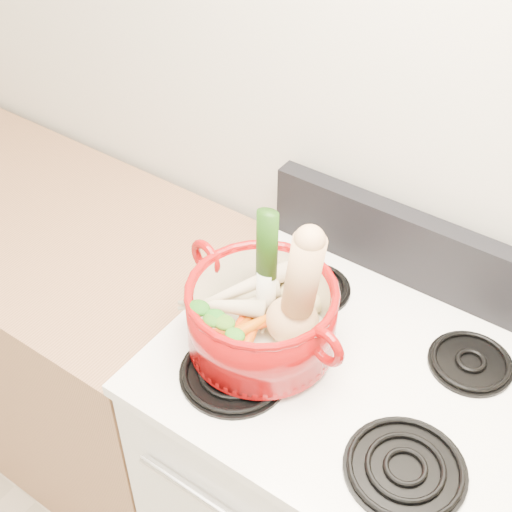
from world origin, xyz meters
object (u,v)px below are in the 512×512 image
Objects in this scene: squash at (294,288)px; leek at (266,267)px; stove_body at (337,492)px; dutch_oven at (262,317)px.

leek is (-0.07, 0.01, 0.01)m from squash.
dutch_oven is at bearing -159.89° from stove_body.
dutch_oven reaches higher than stove_body.
stove_body is at bearing 31.60° from dutch_oven.
stove_body is at bearing -0.37° from leek.
stove_body is 3.36× the size of squash.
squash is (0.06, 0.02, 0.09)m from dutch_oven.
squash reaches higher than dutch_oven.
stove_body is 3.04× the size of dutch_oven.
dutch_oven is (-0.19, -0.07, 0.58)m from stove_body.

